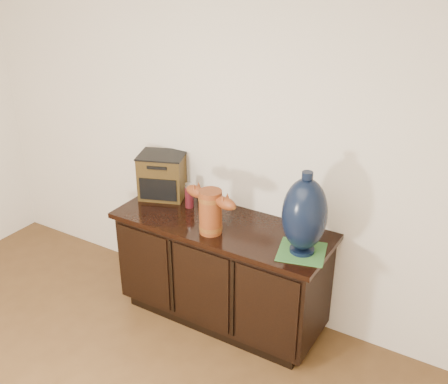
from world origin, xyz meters
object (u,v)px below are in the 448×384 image
Objects in this scene: tv_radio at (163,176)px; spray_can at (189,196)px; lamp_base at (305,215)px; sideboard at (222,271)px; terracotta_vessel at (211,209)px.

spray_can is at bearing -31.57° from tv_radio.
spray_can is at bearing 170.72° from lamp_base.
tv_radio is 0.77× the size of lamp_base.
lamp_base is (0.59, -0.06, 0.62)m from sideboard.
terracotta_vessel is at bearing -89.68° from sideboard.
tv_radio reaches higher than terracotta_vessel.
lamp_base reaches higher than terracotta_vessel.
lamp_base is at bearing 17.91° from terracotta_vessel.
lamp_base is 0.93m from spray_can.
lamp_base is at bearing -5.65° from sideboard.
terracotta_vessel is 0.39m from spray_can.
spray_can is (-0.90, 0.15, -0.16)m from lamp_base.
terracotta_vessel is at bearing -46.08° from tv_radio.
spray_can is at bearing 155.65° from terracotta_vessel.
tv_radio is at bearing 165.62° from terracotta_vessel.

